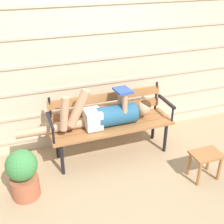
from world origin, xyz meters
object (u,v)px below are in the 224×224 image
potted_plant (23,173)px  footstool (206,159)px  reclining_person (106,115)px  park_bench (110,120)px

potted_plant → footstool: bearing=-11.4°
footstool → reclining_person: bearing=139.8°
park_bench → reclining_person: (-0.08, -0.07, 0.12)m
footstool → potted_plant: size_ratio=0.60×
park_bench → footstool: 1.25m
reclining_person → potted_plant: reclining_person is taller
reclining_person → footstool: reclining_person is taller
reclining_person → footstool: size_ratio=4.88×
park_bench → reclining_person: reclining_person is taller
park_bench → footstool: bearing=-45.1°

